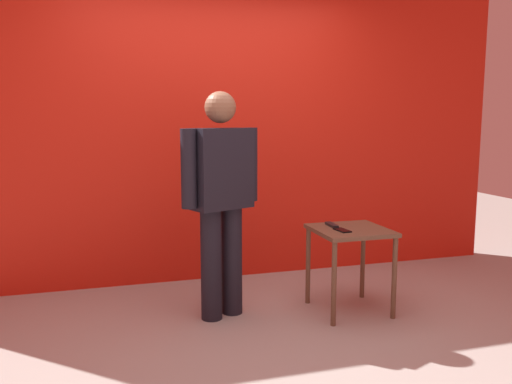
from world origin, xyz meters
TOP-DOWN VIEW (x-y plane):
  - ground_plane at (0.00, 0.00)m, footprint 12.00×12.00m
  - back_wall_red at (0.00, 1.59)m, footprint 5.50×0.12m
  - standing_person at (-0.16, 0.63)m, footprint 0.62×0.36m
  - side_table at (0.77, 0.46)m, footprint 0.53×0.53m
  - cell_phone at (0.67, 0.40)m, footprint 0.08×0.15m
  - tv_remote at (0.67, 0.57)m, footprint 0.05×0.17m

SIDE VIEW (x-z plane):
  - ground_plane at x=0.00m, z-range 0.00..0.00m
  - side_table at x=0.77m, z-range 0.21..0.84m
  - cell_phone at x=0.67m, z-range 0.63..0.64m
  - tv_remote at x=0.67m, z-range 0.63..0.65m
  - standing_person at x=-0.16m, z-range 0.10..1.70m
  - back_wall_red at x=0.00m, z-range 0.00..2.72m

